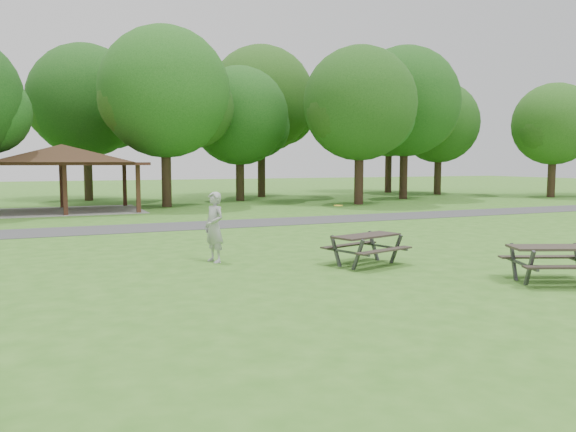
{
  "coord_description": "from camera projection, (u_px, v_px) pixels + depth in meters",
  "views": [
    {
      "loc": [
        -5.1,
        -9.89,
        2.75
      ],
      "look_at": [
        1.0,
        4.0,
        1.3
      ],
      "focal_mm": 35.0,
      "sensor_mm": 36.0,
      "label": 1
    }
  ],
  "objects": [
    {
      "name": "tree_row_e",
      "position": [
        166.0,
        96.0,
        34.32
      ],
      "size": [
        8.4,
        8.0,
        11.02
      ],
      "color": "#302015",
      "rests_on": "ground"
    },
    {
      "name": "tree_row_j",
      "position": [
        554.0,
        127.0,
        44.17
      ],
      "size": [
        6.72,
        6.4,
        8.96
      ],
      "color": "#311F16",
      "rests_on": "ground"
    },
    {
      "name": "frisbee_in_flight",
      "position": [
        338.0,
        206.0,
        15.32
      ],
      "size": [
        0.29,
        0.29,
        0.02
      ],
      "color": "yellow",
      "rests_on": "ground"
    },
    {
      "name": "tree_deep_d",
      "position": [
        390.0,
        115.0,
        50.85
      ],
      "size": [
        8.4,
        8.0,
        11.27
      ],
      "color": "black",
      "rests_on": "ground"
    },
    {
      "name": "tree_row_i",
      "position": [
        439.0,
        125.0,
        47.65
      ],
      "size": [
        7.14,
        6.8,
        9.52
      ],
      "color": "black",
      "rests_on": "ground"
    },
    {
      "name": "picnic_table_far",
      "position": [
        555.0,
        255.0,
        12.83
      ],
      "size": [
        2.46,
        2.25,
        0.87
      ],
      "color": "#302922",
      "rests_on": "ground"
    },
    {
      "name": "picnic_table_middle",
      "position": [
        366.0,
        242.0,
        15.07
      ],
      "size": [
        2.3,
        2.03,
        0.84
      ],
      "color": "#2C2420",
      "rests_on": "ground"
    },
    {
      "name": "tree_deep_b",
      "position": [
        87.0,
        104.0,
        39.99
      ],
      "size": [
        8.4,
        8.0,
        11.13
      ],
      "color": "#302215",
      "rests_on": "ground"
    },
    {
      "name": "ground",
      "position": [
        322.0,
        299.0,
        11.32
      ],
      "size": [
        160.0,
        160.0,
        0.0
      ],
      "primitive_type": "plane",
      "color": "#3A7421",
      "rests_on": "ground"
    },
    {
      "name": "tree_deep_c",
      "position": [
        262.0,
        103.0,
        44.24
      ],
      "size": [
        8.82,
        8.4,
        11.9
      ],
      "color": "#301F15",
      "rests_on": "ground"
    },
    {
      "name": "asphalt_path",
      "position": [
        173.0,
        226.0,
        24.07
      ],
      "size": [
        120.0,
        3.2,
        0.02
      ],
      "primitive_type": "cube",
      "color": "#414143",
      "rests_on": "ground"
    },
    {
      "name": "tree_row_f",
      "position": [
        241.0,
        119.0,
        39.99
      ],
      "size": [
        7.35,
        7.0,
        9.55
      ],
      "color": "#2E2014",
      "rests_on": "ground"
    },
    {
      "name": "frisbee_thrower",
      "position": [
        214.0,
        227.0,
        15.44
      ],
      "size": [
        0.67,
        0.82,
        1.95
      ],
      "primitive_type": "imported",
      "rotation": [
        0.0,
        0.0,
        -1.25
      ],
      "color": "#A7A6A9",
      "rests_on": "ground"
    },
    {
      "name": "tree_row_h",
      "position": [
        406.0,
        105.0,
        41.96
      ],
      "size": [
        8.61,
        8.2,
        11.37
      ],
      "color": "black",
      "rests_on": "ground"
    },
    {
      "name": "pavilion",
      "position": [
        62.0,
        157.0,
        31.29
      ],
      "size": [
        8.6,
        7.01,
        3.76
      ],
      "color": "#311D12",
      "rests_on": "ground"
    },
    {
      "name": "tree_row_g",
      "position": [
        361.0,
        107.0,
        36.43
      ],
      "size": [
        7.77,
        7.4,
        10.25
      ],
      "color": "#301D15",
      "rests_on": "ground"
    }
  ]
}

